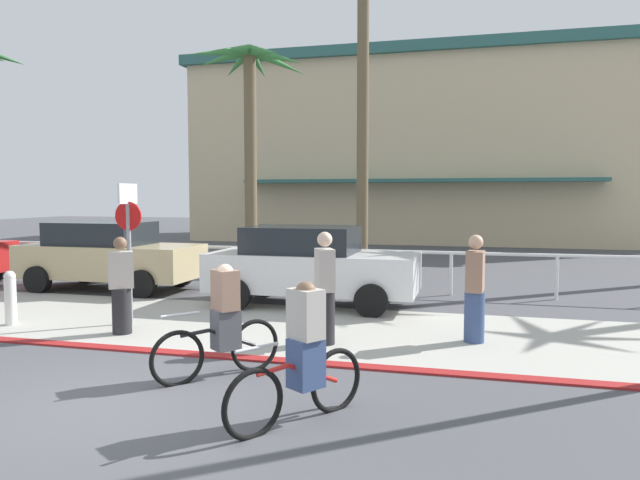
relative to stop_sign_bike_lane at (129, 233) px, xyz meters
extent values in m
plane|color=#4C4C51|center=(2.02, 6.23, -1.68)|extent=(80.00, 80.00, 0.00)
cube|color=#ADAAA0|center=(2.02, 0.43, -1.67)|extent=(44.00, 4.00, 0.02)
cube|color=maroon|center=(2.02, -1.57, -1.66)|extent=(44.00, 0.24, 0.03)
cube|color=beige|center=(3.36, 22.52, 2.74)|extent=(23.04, 8.60, 8.84)
cube|color=#2D605B|center=(3.36, 22.52, 7.41)|extent=(23.64, 9.20, 0.50)
cube|color=#2D605B|center=(3.36, 17.73, 1.32)|extent=(16.12, 1.20, 0.16)
cylinder|color=white|center=(2.02, 4.73, -0.68)|extent=(20.96, 0.08, 0.08)
cylinder|color=white|center=(-6.13, 4.73, -1.18)|extent=(0.08, 0.08, 1.00)
cylinder|color=white|center=(-3.80, 4.73, -1.18)|extent=(0.08, 0.08, 1.00)
cylinder|color=white|center=(-1.47, 4.73, -1.18)|extent=(0.08, 0.08, 1.00)
cylinder|color=white|center=(0.85, 4.73, -1.18)|extent=(0.08, 0.08, 1.00)
cylinder|color=white|center=(3.18, 4.73, -1.18)|extent=(0.08, 0.08, 1.00)
cylinder|color=white|center=(5.51, 4.73, -1.18)|extent=(0.08, 0.08, 1.00)
cylinder|color=white|center=(7.84, 4.73, -1.18)|extent=(0.08, 0.08, 1.00)
cylinder|color=gray|center=(0.00, 0.00, -0.58)|extent=(0.08, 0.08, 2.20)
cube|color=white|center=(0.00, 0.00, 0.70)|extent=(0.04, 0.56, 0.36)
cylinder|color=red|center=(0.00, 0.00, 0.30)|extent=(0.52, 0.03, 0.52)
cylinder|color=white|center=(-2.03, -0.64, -1.25)|extent=(0.20, 0.20, 0.85)
sphere|color=white|center=(-2.03, -0.64, -0.78)|extent=(0.20, 0.20, 0.20)
cone|color=#2D6B33|center=(-11.34, 9.50, 5.86)|extent=(1.14, 1.66, 0.65)
cylinder|color=brown|center=(-0.36, 6.94, 1.59)|extent=(0.36, 0.36, 6.53)
cone|color=#387F3D|center=(0.43, 6.94, 4.62)|extent=(1.67, 0.32, 0.78)
cone|color=#387F3D|center=(0.27, 7.58, 4.60)|extent=(1.56, 1.56, 0.82)
cone|color=#387F3D|center=(-0.36, 7.59, 4.59)|extent=(0.32, 1.42, 0.83)
cone|color=#387F3D|center=(-0.99, 7.57, 4.63)|extent=(1.53, 1.53, 0.76)
cone|color=#387F3D|center=(-1.17, 6.94, 4.67)|extent=(1.68, 0.32, 0.69)
cone|color=#387F3D|center=(-1.02, 6.29, 4.68)|extent=(1.58, 1.58, 0.66)
cone|color=#387F3D|center=(-0.36, 6.08, 4.67)|extent=(0.32, 1.80, 0.68)
cone|color=#387F3D|center=(0.27, 6.31, 4.64)|extent=(1.54, 1.54, 0.75)
cylinder|color=brown|center=(2.64, 8.68, 3.09)|extent=(0.36, 0.36, 9.53)
cube|color=tan|center=(-2.68, 3.37, -0.95)|extent=(4.40, 1.80, 0.80)
cube|color=#1E2328|center=(-2.93, 3.37, -0.27)|extent=(2.29, 1.58, 0.56)
cylinder|color=black|center=(-1.27, 4.27, -1.35)|extent=(0.66, 0.22, 0.66)
cylinder|color=black|center=(-1.27, 2.47, -1.35)|extent=(0.66, 0.22, 0.66)
cylinder|color=black|center=(-4.09, 4.27, -1.35)|extent=(0.66, 0.22, 0.66)
cylinder|color=black|center=(-4.09, 2.47, -1.35)|extent=(0.66, 0.22, 0.66)
cube|color=white|center=(2.73, 2.63, -0.95)|extent=(4.40, 1.80, 0.80)
cube|color=#1E2328|center=(2.48, 2.63, -0.27)|extent=(2.29, 1.58, 0.56)
cylinder|color=black|center=(4.13, 3.53, -1.35)|extent=(0.66, 0.22, 0.66)
cylinder|color=black|center=(4.13, 1.73, -1.35)|extent=(0.66, 0.22, 0.66)
cylinder|color=black|center=(1.32, 3.53, -1.35)|extent=(0.66, 0.22, 0.66)
cylinder|color=black|center=(1.32, 1.73, -1.35)|extent=(0.66, 0.22, 0.66)
torus|color=black|center=(2.49, -2.88, -1.35)|extent=(0.50, 0.59, 0.72)
torus|color=black|center=(3.19, -2.03, -1.35)|extent=(0.50, 0.59, 0.72)
cylinder|color=black|center=(2.98, -2.29, -1.20)|extent=(0.48, 0.56, 0.35)
cylinder|color=black|center=(2.64, -2.69, -1.06)|extent=(0.28, 0.33, 0.07)
cylinder|color=black|center=(2.92, -2.36, -1.13)|extent=(0.05, 0.05, 0.44)
cylinder|color=silver|center=(2.52, -2.84, -0.80)|extent=(0.35, 0.41, 0.04)
cube|color=#4C4C51|center=(2.92, -2.36, -1.07)|extent=(0.42, 0.43, 0.52)
cube|color=#93705B|center=(2.92, -2.36, -0.55)|extent=(0.43, 0.42, 0.52)
sphere|color=beige|center=(2.92, -2.36, -0.32)|extent=(0.22, 0.22, 0.22)
torus|color=black|center=(3.98, -4.13, -1.35)|extent=(0.45, 0.63, 0.72)
torus|color=black|center=(4.59, -3.22, -1.35)|extent=(0.45, 0.63, 0.72)
cylinder|color=red|center=(4.41, -3.50, -1.20)|extent=(0.43, 0.60, 0.35)
cylinder|color=red|center=(4.11, -3.93, -1.06)|extent=(0.26, 0.35, 0.07)
cylinder|color=red|center=(4.35, -3.57, -1.13)|extent=(0.05, 0.05, 0.44)
cylinder|color=silver|center=(4.01, -4.09, -0.80)|extent=(0.31, 0.43, 0.04)
cube|color=#384C7A|center=(4.35, -3.57, -1.07)|extent=(0.41, 0.42, 0.52)
cube|color=#B7B2A8|center=(4.35, -3.57, -0.55)|extent=(0.43, 0.41, 0.52)
sphere|color=brown|center=(4.35, -3.57, -0.32)|extent=(0.22, 0.22, 0.22)
cylinder|color=#384C7A|center=(6.05, 0.20, -1.26)|extent=(0.35, 0.35, 0.83)
cube|color=#93705B|center=(6.05, 0.20, -0.52)|extent=(0.30, 0.43, 0.64)
sphere|color=#D6A884|center=(6.05, 0.20, -0.06)|extent=(0.23, 0.23, 0.23)
cylinder|color=#232326|center=(0.29, -0.71, -1.28)|extent=(0.45, 0.45, 0.80)
cube|color=#B7B2A8|center=(0.29, -0.71, -0.57)|extent=(0.48, 0.44, 0.61)
sphere|color=brown|center=(0.29, -0.71, -0.13)|extent=(0.22, 0.22, 0.22)
cylinder|color=#232326|center=(3.78, -0.52, -1.25)|extent=(0.43, 0.43, 0.86)
cube|color=#B7B2A8|center=(3.78, -0.52, -0.49)|extent=(0.41, 0.47, 0.66)
sphere|color=beige|center=(3.78, -0.52, -0.01)|extent=(0.24, 0.24, 0.24)
camera|label=1|loc=(6.03, -9.38, 0.69)|focal=33.17mm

